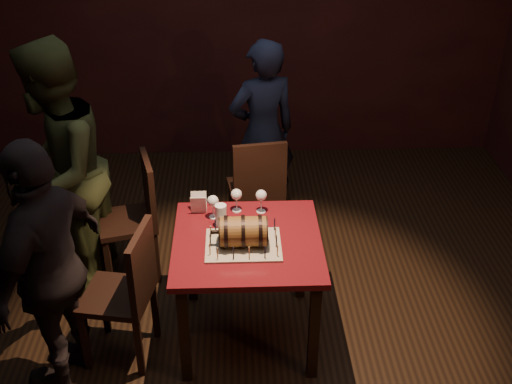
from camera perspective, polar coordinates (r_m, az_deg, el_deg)
room_shell at (r=3.73m, az=-0.59°, el=5.58°), size 5.04×5.04×2.80m
pub_table at (r=3.95m, az=-0.77°, el=-5.59°), size 0.90×0.90×0.75m
cake_board at (r=3.84m, az=-1.14°, el=-4.72°), size 0.45×0.35×0.01m
barrel_cake at (r=3.78m, az=-1.16°, el=-3.53°), size 0.34×0.20×0.20m
birthday_candles at (r=3.81m, az=-1.13°, el=-4.15°), size 0.40×0.30×0.09m
wine_glass_left at (r=4.05m, az=-3.85°, el=-0.88°), size 0.07×0.07×0.16m
wine_glass_mid at (r=4.11m, az=-1.75°, el=-0.30°), size 0.07×0.07×0.16m
wine_glass_right at (r=4.10m, az=0.46°, el=-0.38°), size 0.07×0.07×0.16m
pint_of_ale at (r=3.99m, az=-3.14°, el=-2.15°), size 0.07×0.07×0.15m
menu_card at (r=4.14m, az=-5.13°, el=-1.03°), size 0.10×0.05×0.13m
chair_back at (r=4.90m, az=0.12°, el=0.50°), size 0.46×0.46×0.93m
chair_left_rear at (r=4.67m, az=-10.54°, el=-1.72°), size 0.49×0.49×0.93m
chair_left_front at (r=3.96m, az=-11.27°, el=-8.37°), size 0.47×0.47×0.93m
person_back at (r=5.16m, az=0.58°, el=5.26°), size 0.65×0.54×1.54m
person_left_rear at (r=4.49m, az=-17.18°, el=1.63°), size 0.78×0.95×1.81m
person_left_front at (r=3.76m, az=-17.81°, el=-6.55°), size 0.68×1.01×1.59m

